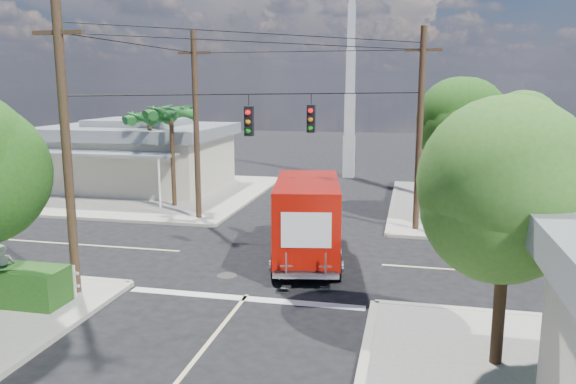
% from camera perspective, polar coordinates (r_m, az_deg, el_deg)
% --- Properties ---
extents(ground, '(120.00, 120.00, 0.00)m').
position_cam_1_polar(ground, '(21.67, -1.15, -6.69)').
color(ground, black).
rests_on(ground, ground).
extents(sidewalk_ne, '(14.12, 14.12, 0.14)m').
position_cam_1_polar(sidewalk_ne, '(32.18, 22.95, -1.63)').
color(sidewalk_ne, gray).
rests_on(sidewalk_ne, ground).
extents(sidewalk_nw, '(14.12, 14.12, 0.14)m').
position_cam_1_polar(sidewalk_nw, '(35.34, -14.25, -0.07)').
color(sidewalk_nw, gray).
rests_on(sidewalk_nw, ground).
extents(road_markings, '(32.00, 32.00, 0.01)m').
position_cam_1_polar(road_markings, '(20.31, -2.14, -7.89)').
color(road_markings, beige).
rests_on(road_markings, ground).
extents(building_ne, '(11.80, 10.20, 4.50)m').
position_cam_1_polar(building_ne, '(33.20, 25.65, 2.46)').
color(building_ne, beige).
rests_on(building_ne, sidewalk_ne).
extents(building_nw, '(10.80, 10.20, 4.30)m').
position_cam_1_polar(building_nw, '(36.92, -14.87, 3.74)').
color(building_nw, beige).
rests_on(building_nw, sidewalk_nw).
extents(radio_tower, '(0.80, 0.80, 17.00)m').
position_cam_1_polar(radio_tower, '(40.33, 6.32, 9.47)').
color(radio_tower, silver).
rests_on(radio_tower, ground).
extents(tree_ne_front, '(4.21, 4.14, 6.66)m').
position_cam_1_polar(tree_ne_front, '(27.00, 17.51, 6.58)').
color(tree_ne_front, '#422D1C').
rests_on(tree_ne_front, sidewalk_ne).
extents(tree_ne_back, '(3.77, 3.66, 5.82)m').
position_cam_1_polar(tree_ne_back, '(29.55, 22.14, 5.48)').
color(tree_ne_back, '#422D1C').
rests_on(tree_ne_back, sidewalk_ne).
extents(tree_se, '(3.67, 3.54, 5.62)m').
position_cam_1_polar(tree_se, '(13.24, 21.45, -0.66)').
color(tree_se, '#422D1C').
rests_on(tree_se, sidewalk_se).
extents(palm_nw_front, '(3.01, 3.08, 5.59)m').
position_cam_1_polar(palm_nw_front, '(30.28, -11.80, 7.77)').
color(palm_nw_front, '#422D1C').
rests_on(palm_nw_front, sidewalk_nw).
extents(palm_nw_back, '(3.01, 3.08, 5.19)m').
position_cam_1_polar(palm_nw_back, '(32.50, -13.93, 7.22)').
color(palm_nw_back, '#422D1C').
rests_on(palm_nw_back, sidewalk_nw).
extents(utility_poles, '(12.00, 10.68, 9.00)m').
position_cam_1_polar(utility_poles, '(22.71, -4.14, 6.12)').
color(utility_poles, '#473321').
rests_on(utility_poles, ground).
extents(vending_boxes, '(1.90, 0.50, 1.10)m').
position_cam_1_polar(vending_boxes, '(26.96, 15.62, -2.09)').
color(vending_boxes, '#A21614').
rests_on(vending_boxes, sidewalk_ne).
extents(delivery_truck, '(3.36, 7.48, 3.13)m').
position_cam_1_polar(delivery_truck, '(21.17, 1.98, -2.65)').
color(delivery_truck, black).
rests_on(delivery_truck, ground).
extents(pedestrian, '(0.74, 0.71, 1.70)m').
position_cam_1_polar(pedestrian, '(18.96, -26.91, -7.32)').
color(pedestrian, beige).
rests_on(pedestrian, sidewalk_sw).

